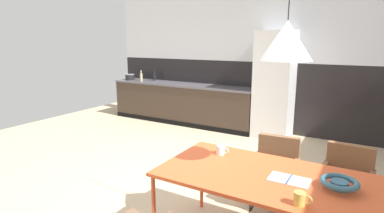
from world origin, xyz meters
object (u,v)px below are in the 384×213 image
at_px(cooking_pot, 130,77).
at_px(pendant_lamp_over_table_near, 287,41).
at_px(refrigerator_column, 274,85).
at_px(mug_dark_espresso, 221,150).
at_px(fruit_bowl, 340,183).
at_px(bottle_oil_tall, 141,77).
at_px(armchair_head_of_table, 276,164).
at_px(armchair_far_side, 347,175).
at_px(open_book, 289,180).
at_px(dining_table, 276,182).
at_px(bottle_wine_green, 154,76).
at_px(mug_glass_clear, 300,199).

bearing_deg(cooking_pot, pendant_lamp_over_table_near, -36.07).
distance_m(refrigerator_column, cooking_pot, 3.54).
bearing_deg(cooking_pot, mug_dark_espresso, -38.42).
height_order(fruit_bowl, bottle_oil_tall, bottle_oil_tall).
bearing_deg(armchair_head_of_table, bottle_oil_tall, -35.78).
bearing_deg(armchair_far_side, open_book, 74.01).
bearing_deg(dining_table, fruit_bowl, 4.51).
relative_size(bottle_wine_green, pendant_lamp_over_table_near, 0.26).
bearing_deg(open_book, cooking_pot, 144.07).
distance_m(armchair_head_of_table, mug_glass_clear, 1.38).
relative_size(armchair_far_side, cooking_pot, 3.50).
xyz_separation_m(mug_dark_espresso, mug_glass_clear, (0.87, -0.59, 0.00)).
xyz_separation_m(refrigerator_column, pendant_lamp_over_table_near, (1.01, -3.39, 0.83)).
relative_size(open_book, bottle_wine_green, 1.13).
bearing_deg(mug_dark_espresso, pendant_lamp_over_table_near, -17.49).
relative_size(mug_glass_clear, cooking_pot, 0.55).
bearing_deg(dining_table, pendant_lamp_over_table_near, 90.00).
xyz_separation_m(refrigerator_column, mug_dark_espresso, (0.39, -3.20, -0.22)).
bearing_deg(mug_dark_espresso, refrigerator_column, 97.03).
bearing_deg(mug_glass_clear, fruit_bowl, 62.20).
relative_size(armchair_head_of_table, bottle_oil_tall, 3.01).
height_order(armchair_head_of_table, bottle_wine_green, bottle_wine_green).
bearing_deg(armchair_head_of_table, pendant_lamp_over_table_near, 101.80).
distance_m(open_book, pendant_lamp_over_table_near, 1.09).
height_order(open_book, mug_glass_clear, mug_glass_clear).
xyz_separation_m(open_book, bottle_wine_green, (-4.07, 3.59, 0.24)).
distance_m(armchair_far_side, mug_dark_espresso, 1.35).
bearing_deg(armchair_far_side, mug_glass_clear, 85.17).
height_order(refrigerator_column, open_book, refrigerator_column).
xyz_separation_m(armchair_far_side, pendant_lamp_over_table_near, (-0.47, -0.93, 1.35)).
bearing_deg(bottle_oil_tall, refrigerator_column, 2.26).
bearing_deg(fruit_bowl, open_book, -172.40).
distance_m(refrigerator_column, mug_glass_clear, 4.00).
bearing_deg(cooking_pot, dining_table, -36.44).
xyz_separation_m(refrigerator_column, armchair_far_side, (1.48, -2.46, -0.52)).
height_order(mug_glass_clear, bottle_wine_green, bottle_wine_green).
distance_m(refrigerator_column, fruit_bowl, 3.71).
distance_m(dining_table, mug_glass_clear, 0.44).
relative_size(fruit_bowl, mug_dark_espresso, 2.12).
xyz_separation_m(dining_table, armchair_far_side, (0.47, 0.98, -0.22)).
xyz_separation_m(cooking_pot, bottle_wine_green, (0.58, 0.22, 0.04)).
xyz_separation_m(armchair_head_of_table, open_book, (0.34, -0.91, 0.27)).
height_order(armchair_head_of_table, cooking_pot, cooking_pot).
height_order(mug_dark_espresso, mug_glass_clear, mug_glass_clear).
bearing_deg(bottle_wine_green, armchair_head_of_table, -35.72).
height_order(dining_table, bottle_wine_green, bottle_wine_green).
xyz_separation_m(mug_glass_clear, pendant_lamp_over_table_near, (-0.25, 0.40, 1.04)).
bearing_deg(pendant_lamp_over_table_near, mug_dark_espresso, 162.51).
xyz_separation_m(refrigerator_column, fruit_bowl, (1.47, -3.40, -0.21)).
bearing_deg(bottle_oil_tall, armchair_far_side, -26.82).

